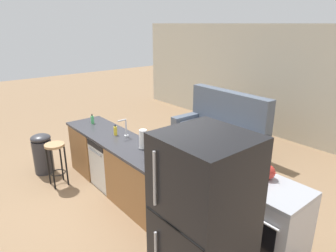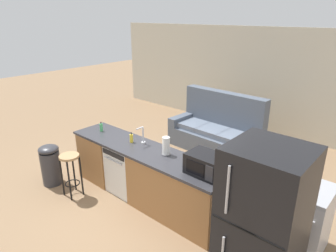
{
  "view_description": "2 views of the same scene",
  "coord_description": "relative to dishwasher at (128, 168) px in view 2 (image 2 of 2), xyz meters",
  "views": [
    {
      "loc": [
        3.83,
        -2.16,
        2.6
      ],
      "look_at": [
        0.22,
        0.81,
        0.99
      ],
      "focal_mm": 32.0,
      "sensor_mm": 36.0,
      "label": 1
    },
    {
      "loc": [
        3.24,
        -2.93,
        2.87
      ],
      "look_at": [
        0.12,
        0.6,
        1.11
      ],
      "focal_mm": 32.0,
      "sensor_mm": 36.0,
      "label": 2
    }
  ],
  "objects": [
    {
      "name": "bar_stool",
      "position": [
        -0.58,
        -0.73,
        0.11
      ],
      "size": [
        0.32,
        0.32,
        0.74
      ],
      "color": "tan",
      "rests_on": "ground_plane"
    },
    {
      "name": "trash_bin",
      "position": [
        -1.19,
        -0.77,
        -0.04
      ],
      "size": [
        0.35,
        0.35,
        0.74
      ],
      "color": "#333338",
      "rests_on": "ground_plane"
    },
    {
      "name": "sink_faucet",
      "position": [
        0.25,
        0.12,
        0.61
      ],
      "size": [
        0.07,
        0.18,
        0.3
      ],
      "color": "silver",
      "rests_on": "kitchen_counter"
    },
    {
      "name": "microwave",
      "position": [
        1.57,
        -0.0,
        0.62
      ],
      "size": [
        0.5,
        0.37,
        0.28
      ],
      "color": "black",
      "rests_on": "kitchen_counter"
    },
    {
      "name": "ground_plane",
      "position": [
        0.25,
        0.0,
        -0.42
      ],
      "size": [
        24.0,
        24.0,
        0.0
      ],
      "primitive_type": "plane",
      "color": "#896B4C"
    },
    {
      "name": "dishwasher",
      "position": [
        0.0,
        0.0,
        0.0
      ],
      "size": [
        0.58,
        0.61,
        0.84
      ],
      "color": "white",
      "rests_on": "ground_plane"
    },
    {
      "name": "wall_back",
      "position": [
        0.55,
        4.2,
        0.88
      ],
      "size": [
        10.0,
        0.06,
        2.6
      ],
      "color": "beige",
      "rests_on": "ground_plane"
    },
    {
      "name": "stove_range",
      "position": [
        2.6,
        0.55,
        0.03
      ],
      "size": [
        0.76,
        0.68,
        0.9
      ],
      "color": "#B7B7BC",
      "rests_on": "ground_plane"
    },
    {
      "name": "paper_towel_roll",
      "position": [
        0.8,
        0.08,
        0.62
      ],
      "size": [
        0.14,
        0.14,
        0.28
      ],
      "color": "#4C4C51",
      "rests_on": "kitchen_counter"
    },
    {
      "name": "dish_soap_bottle",
      "position": [
        -0.71,
        0.03,
        0.55
      ],
      "size": [
        0.06,
        0.06,
        0.18
      ],
      "color": "#4CB266",
      "rests_on": "kitchen_counter"
    },
    {
      "name": "kitchen_counter",
      "position": [
        0.49,
        0.0,
        -0.0
      ],
      "size": [
        2.94,
        0.66,
        0.9
      ],
      "color": "#9E6B3D",
      "rests_on": "ground_plane"
    },
    {
      "name": "couch",
      "position": [
        0.2,
        2.47,
        -0.03
      ],
      "size": [
        2.03,
        0.97,
        1.27
      ],
      "color": "#515B6B",
      "rests_on": "ground_plane"
    },
    {
      "name": "refrigerator",
      "position": [
        2.6,
        -0.55,
        0.47
      ],
      "size": [
        0.72,
        0.73,
        1.78
      ],
      "color": "black",
      "rests_on": "ground_plane"
    },
    {
      "name": "soap_bottle",
      "position": [
        0.07,
        0.05,
        0.55
      ],
      "size": [
        0.06,
        0.06,
        0.18
      ],
      "color": "yellow",
      "rests_on": "kitchen_counter"
    },
    {
      "name": "kettle",
      "position": [
        2.43,
        0.68,
        0.56
      ],
      "size": [
        0.21,
        0.17,
        0.19
      ],
      "color": "red",
      "rests_on": "stove_range"
    }
  ]
}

